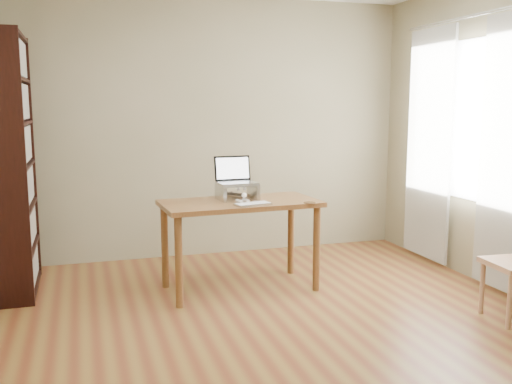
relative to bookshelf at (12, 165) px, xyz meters
name	(u,v)px	position (x,y,z in m)	size (l,w,h in m)	color
room	(297,142)	(1.86, -1.54, 0.25)	(4.04, 4.54, 2.64)	brown
bookshelf	(12,165)	(0.00, 0.00, 0.00)	(0.30, 0.90, 2.10)	black
curtains	(466,147)	(3.75, -0.75, 0.12)	(0.03, 1.90, 2.25)	silver
desk	(240,214)	(1.77, -0.50, -0.41)	(1.32, 0.71, 0.75)	brown
laptop_stand	(237,190)	(1.77, -0.42, -0.22)	(0.32, 0.25, 0.13)	silver
laptop	(235,176)	(1.77, -0.37, -0.11)	(0.33, 0.28, 0.22)	silver
keyboard	(253,204)	(1.82, -0.72, -0.29)	(0.31, 0.18, 0.02)	silver
coaster	(310,203)	(2.28, -0.77, -0.30)	(0.10, 0.10, 0.01)	#533D1C
cat	(233,192)	(1.74, -0.39, -0.24)	(0.23, 0.47, 0.14)	#4E453D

